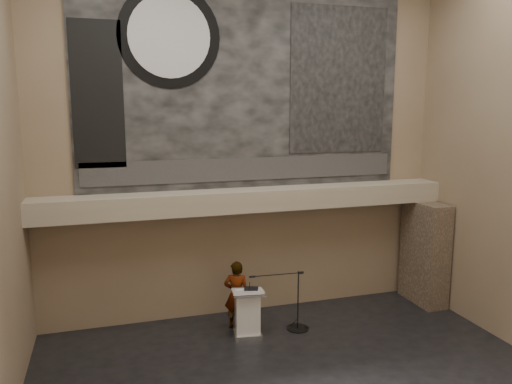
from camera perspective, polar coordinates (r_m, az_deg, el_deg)
name	(u,v)px	position (r m, az deg, el deg)	size (l,w,h in m)	color
wall_back	(246,144)	(12.18, -1.11, 5.48)	(10.00, 0.02, 8.50)	#816B52
wall_front	(486,206)	(5.05, 24.78, -1.42)	(10.00, 0.02, 8.50)	#816B52
soffit	(251,200)	(11.97, -0.56, -0.87)	(10.00, 0.80, 0.50)	tan
sprinkler_left	(185,216)	(11.63, -8.08, -2.69)	(0.04, 0.04, 0.06)	#B2893D
sprinkler_right	(324,207)	(12.64, 7.79, -1.69)	(0.04, 0.04, 0.06)	#B2893D
banner	(246,83)	(12.13, -1.09, 12.32)	(8.00, 0.05, 5.00)	black
banner_text_strip	(247,169)	(12.17, -1.01, 2.64)	(7.76, 0.02, 0.55)	#2E2E2E
banner_clock_rim	(169,36)	(11.81, -9.87, 17.12)	(2.30, 2.30, 0.02)	black
banner_clock_face	(170,36)	(11.79, -9.86, 17.14)	(1.84, 1.84, 0.02)	silver
banner_building_print	(339,80)	(12.97, 9.45, 12.47)	(2.60, 0.02, 3.60)	black
banner_brick_print	(97,95)	(11.61, -17.67, 10.51)	(1.10, 0.02, 3.20)	black
stone_pier	(425,253)	(13.99, 18.72, -6.57)	(0.60, 1.40, 2.70)	#45372A
lectern	(247,313)	(11.60, -0.99, -13.63)	(0.75, 0.58, 1.13)	silver
binder	(251,289)	(11.38, -0.56, -11.02)	(0.31, 0.25, 0.04)	black
papers	(242,291)	(11.31, -1.65, -11.25)	(0.20, 0.27, 0.01)	white
speaker_person	(237,295)	(11.91, -2.23, -11.65)	(0.59, 0.39, 1.63)	white
mic_stand	(296,321)	(12.09, 4.61, -14.45)	(1.41, 0.52, 1.41)	black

